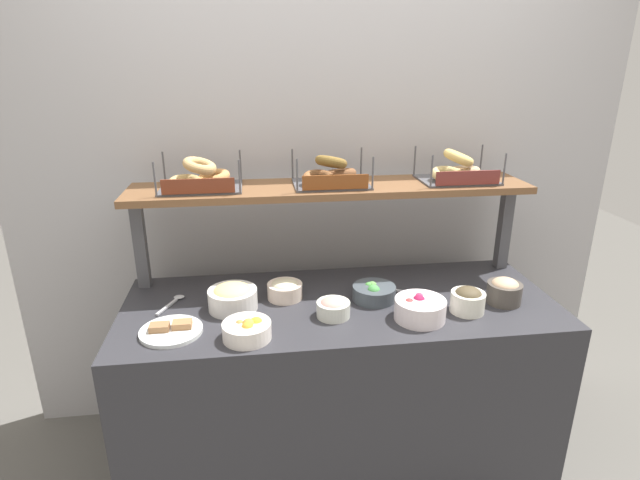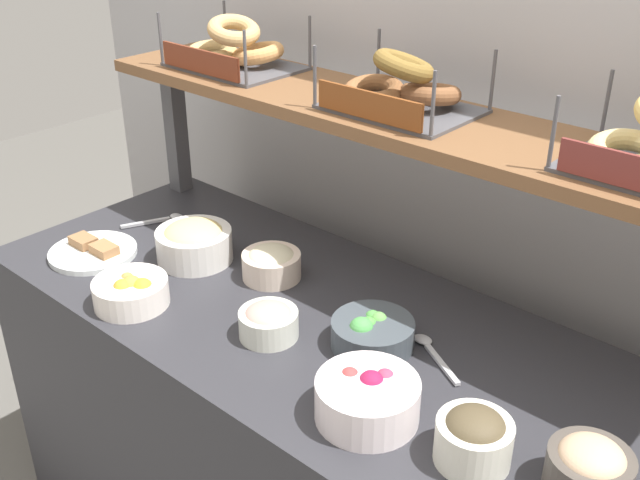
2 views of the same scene
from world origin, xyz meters
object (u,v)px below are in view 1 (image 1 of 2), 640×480
serving_plate_white (171,330)px  bagel_basket_cinnamon_raisin (331,174)px  bowl_hummus (504,291)px  bowl_fruit_salad (248,330)px  bowl_lox_spread (333,307)px  bagel_basket_sesame (200,178)px  bowl_potato_salad (285,289)px  serving_spoon_near_plate (396,290)px  bowl_egg_salad (233,296)px  bowl_chocolate_spread (468,300)px  bowl_veggie_mix (374,292)px  serving_spoon_by_edge (174,301)px  bowl_beet_salad (420,309)px  bagel_basket_plain (457,171)px

serving_plate_white → bagel_basket_cinnamon_raisin: bagel_basket_cinnamon_raisin is taller
bowl_hummus → bowl_fruit_salad: 1.05m
bowl_lox_spread → bagel_basket_sesame: 0.78m
bowl_potato_salad → serving_spoon_near_plate: bearing=-0.2°
bowl_potato_salad → bowl_lox_spread: size_ratio=1.12×
bowl_egg_salad → bowl_chocolate_spread: (0.92, -0.15, -0.00)m
bowl_hummus → serving_plate_white: size_ratio=0.61×
bowl_egg_salad → bagel_basket_cinnamon_raisin: bagel_basket_cinnamon_raisin is taller
bowl_chocolate_spread → bowl_hummus: 0.19m
bowl_veggie_mix → serving_spoon_near_plate: size_ratio=1.09×
bagel_basket_cinnamon_raisin → serving_spoon_by_edge: bearing=-164.8°
bowl_hummus → serving_plate_white: (-1.32, -0.07, -0.04)m
bowl_chocolate_spread → bowl_lox_spread: (-0.53, 0.03, -0.01)m
bowl_hummus → bowl_potato_salad: bearing=169.8°
bowl_egg_salad → bowl_fruit_salad: size_ratio=1.11×
serving_spoon_near_plate → serving_spoon_by_edge: bearing=179.0°
bowl_fruit_salad → serving_spoon_by_edge: size_ratio=1.07×
serving_spoon_by_edge → bagel_basket_sesame: 0.52m
bowl_beet_salad → bagel_basket_sesame: bagel_basket_sesame is taller
bowl_fruit_salad → serving_plate_white: size_ratio=0.77×
bowl_lox_spread → serving_spoon_by_edge: 0.66m
bowl_fruit_salad → bagel_basket_plain: 1.16m
bowl_hummus → serving_spoon_by_edge: bearing=172.6°
bowl_egg_salad → bowl_potato_salad: bearing=16.6°
bowl_chocolate_spread → serving_plate_white: size_ratio=0.59×
bowl_lox_spread → bowl_beet_salad: bearing=-11.2°
bowl_beet_salad → serving_plate_white: bearing=178.8°
bowl_hummus → bowl_lox_spread: (-0.71, -0.03, -0.01)m
bowl_lox_spread → bowl_fruit_salad: 0.35m
bowl_egg_salad → bowl_chocolate_spread: size_ratio=1.46×
bowl_potato_salad → bowl_hummus: bowl_hummus is taller
bowl_veggie_mix → bowl_hummus: 0.53m
bowl_beet_salad → bagel_basket_cinnamon_raisin: 0.69m
bowl_hummus → serving_spoon_near_plate: size_ratio=0.85×
bowl_beet_salad → serving_spoon_near_plate: size_ratio=1.20×
serving_spoon_near_plate → bagel_basket_cinnamon_raisin: size_ratio=0.51×
bowl_potato_salad → bowl_beet_salad: (0.50, -0.25, 0.00)m
bagel_basket_cinnamon_raisin → bagel_basket_plain: (0.57, 0.00, -0.00)m
bowl_potato_salad → bagel_basket_plain: size_ratio=0.44×
bowl_chocolate_spread → bagel_basket_plain: size_ratio=0.40×
bowl_potato_salad → bowl_hummus: size_ratio=1.05×
bowl_lox_spread → bowl_fruit_salad: bearing=-159.8°
bagel_basket_plain → bowl_potato_salad: bearing=-165.6°
bowl_egg_salad → bowl_chocolate_spread: bearing=-9.4°
bowl_fruit_salad → bagel_basket_plain: bagel_basket_plain is taller
bowl_fruit_salad → bowl_chocolate_spread: bearing=6.0°
bowl_chocolate_spread → serving_spoon_by_edge: 1.19m
bowl_potato_salad → bowl_chocolate_spread: 0.74m
bowl_lox_spread → bagel_basket_plain: size_ratio=0.39×
bowl_chocolate_spread → bowl_egg_salad: bearing=170.6°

